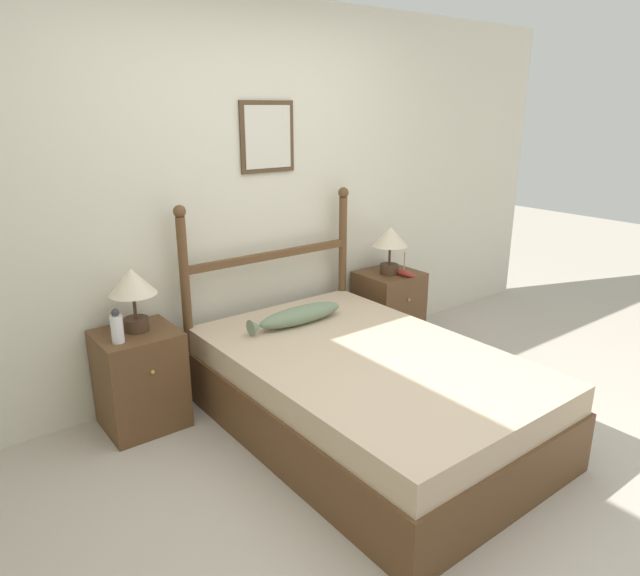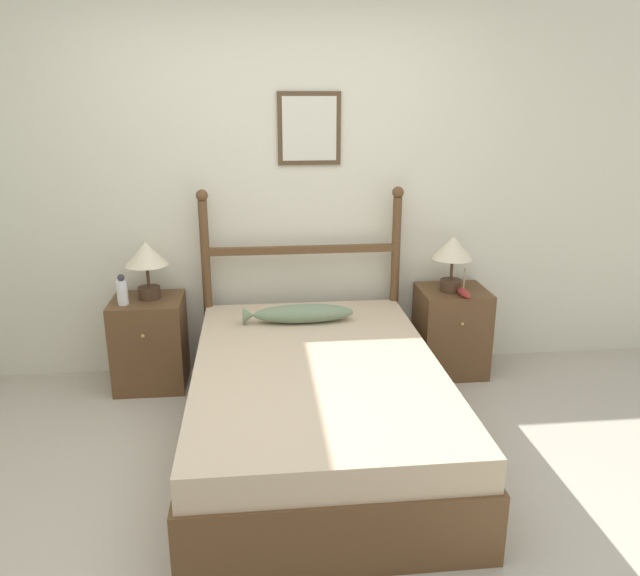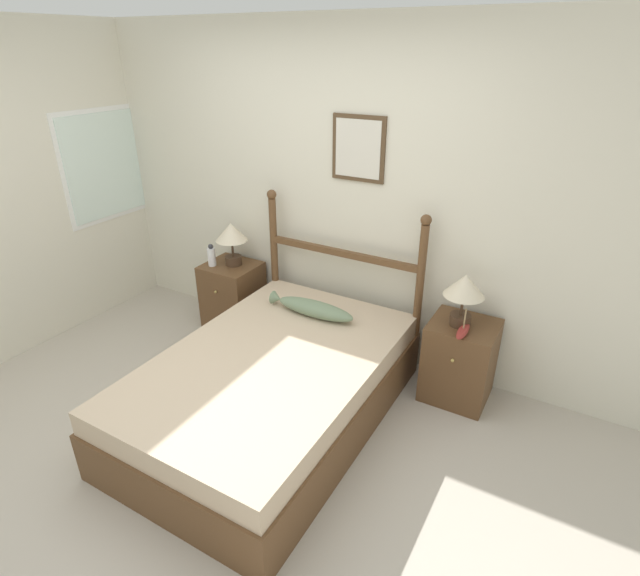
# 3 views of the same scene
# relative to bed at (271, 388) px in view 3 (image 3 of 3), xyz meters

# --- Properties ---
(ground_plane) EXTENTS (16.00, 16.00, 0.00)m
(ground_plane) POSITION_rel_bed_xyz_m (-0.20, -0.58, -0.25)
(ground_plane) COLOR #B7AD9E
(wall_back) EXTENTS (6.40, 0.08, 2.55)m
(wall_back) POSITION_rel_bed_xyz_m (-0.19, 1.15, 1.03)
(wall_back) COLOR beige
(wall_back) RESTS_ON ground_plane
(bed) EXTENTS (1.35, 2.07, 0.50)m
(bed) POSITION_rel_bed_xyz_m (0.00, 0.00, 0.00)
(bed) COLOR brown
(bed) RESTS_ON ground_plane
(headboard) EXTENTS (1.37, 0.08, 1.30)m
(headboard) POSITION_rel_bed_xyz_m (0.00, 1.00, 0.47)
(headboard) COLOR brown
(headboard) RESTS_ON ground_plane
(nightstand_left) EXTENTS (0.46, 0.44, 0.61)m
(nightstand_left) POSITION_rel_bed_xyz_m (-1.03, 0.88, 0.05)
(nightstand_left) COLOR brown
(nightstand_left) RESTS_ON ground_plane
(nightstand_right) EXTENTS (0.46, 0.44, 0.61)m
(nightstand_right) POSITION_rel_bed_xyz_m (1.03, 0.88, 0.05)
(nightstand_right) COLOR brown
(nightstand_right) RESTS_ON ground_plane
(table_lamp_left) EXTENTS (0.27, 0.27, 0.38)m
(table_lamp_left) POSITION_rel_bed_xyz_m (-1.01, 0.90, 0.63)
(table_lamp_left) COLOR #422D1E
(table_lamp_left) RESTS_ON nightstand_left
(table_lamp_right) EXTENTS (0.27, 0.27, 0.38)m
(table_lamp_right) POSITION_rel_bed_xyz_m (1.00, 0.85, 0.63)
(table_lamp_right) COLOR #422D1E
(table_lamp_right) RESTS_ON nightstand_right
(bottle) EXTENTS (0.07, 0.07, 0.20)m
(bottle) POSITION_rel_bed_xyz_m (-1.16, 0.79, 0.45)
(bottle) COLOR white
(bottle) RESTS_ON nightstand_left
(model_boat) EXTENTS (0.06, 0.24, 0.19)m
(model_boat) POSITION_rel_bed_xyz_m (1.05, 0.74, 0.38)
(model_boat) COLOR maroon
(model_boat) RESTS_ON nightstand_right
(fish_pillow) EXTENTS (0.70, 0.16, 0.12)m
(fish_pillow) POSITION_rel_bed_xyz_m (-0.04, 0.62, 0.31)
(fish_pillow) COLOR gray
(fish_pillow) RESTS_ON bed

